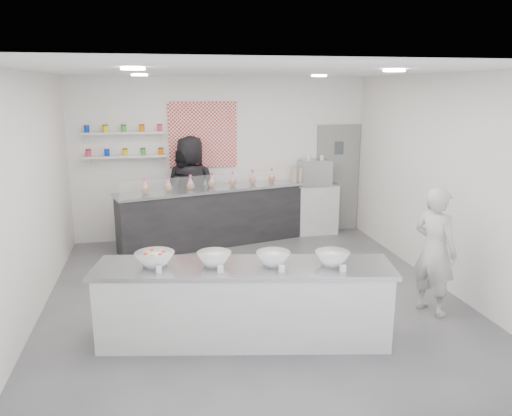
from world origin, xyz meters
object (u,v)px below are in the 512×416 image
(staff_right, at_px, (191,190))
(espresso_machine, at_px, (315,172))
(staff_left, at_px, (183,196))
(back_bar, at_px, (213,216))
(prep_counter, at_px, (244,303))
(woman_prep, at_px, (435,251))
(espresso_ledge, at_px, (303,209))

(staff_right, bearing_deg, espresso_machine, -158.17)
(espresso_machine, distance_m, staff_left, 2.55)
(back_bar, relative_size, espresso_machine, 5.87)
(staff_left, bearing_deg, staff_right, -175.49)
(prep_counter, height_order, back_bar, back_bar)
(prep_counter, distance_m, back_bar, 3.61)
(espresso_machine, relative_size, woman_prep, 0.36)
(back_bar, height_order, espresso_ledge, back_bar)
(back_bar, height_order, staff_left, staff_left)
(back_bar, bearing_deg, woman_prep, -68.91)
(back_bar, xyz_separation_m, espresso_ledge, (1.81, 0.34, -0.03))
(espresso_ledge, relative_size, staff_left, 0.77)
(prep_counter, bearing_deg, staff_left, 107.10)
(espresso_ledge, bearing_deg, back_bar, -169.27)
(woman_prep, xyz_separation_m, staff_right, (-2.76, 3.60, 0.17))
(espresso_ledge, bearing_deg, woman_prep, -80.89)
(back_bar, distance_m, staff_right, 0.63)
(back_bar, xyz_separation_m, staff_right, (-0.36, 0.25, 0.46))
(prep_counter, xyz_separation_m, back_bar, (0.06, 3.60, 0.08))
(espresso_machine, xyz_separation_m, woman_prep, (0.38, -3.70, -0.40))
(back_bar, distance_m, espresso_ledge, 1.84)
(woman_prep, bearing_deg, prep_counter, 71.73)
(espresso_ledge, bearing_deg, prep_counter, -115.39)
(back_bar, relative_size, staff_left, 1.96)
(prep_counter, height_order, espresso_ledge, espresso_ledge)
(woman_prep, xyz_separation_m, staff_left, (-2.90, 3.60, 0.06))
(woman_prep, height_order, staff_right, staff_right)
(staff_right, bearing_deg, espresso_ledge, -157.95)
(back_bar, xyz_separation_m, espresso_machine, (2.02, 0.34, 0.69))
(prep_counter, relative_size, back_bar, 0.96)
(woman_prep, bearing_deg, espresso_ledge, -15.00)
(prep_counter, distance_m, espresso_machine, 4.53)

